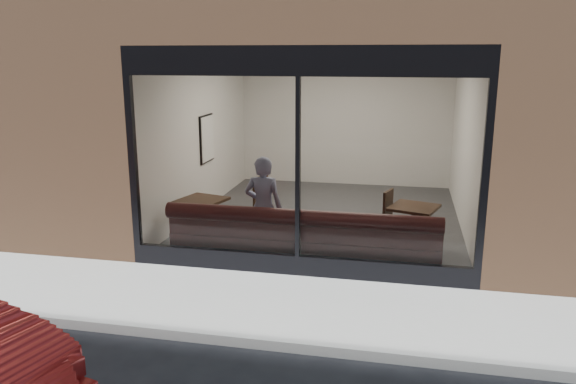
% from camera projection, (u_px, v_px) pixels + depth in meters
% --- Properties ---
extents(ground, '(120.00, 120.00, 0.00)m').
position_uv_depth(ground, '(262.00, 345.00, 6.11)').
color(ground, black).
rests_on(ground, ground).
extents(sidewalk_near, '(40.00, 2.00, 0.01)m').
position_uv_depth(sidewalk_near, '(282.00, 306.00, 7.06)').
color(sidewalk_near, gray).
rests_on(sidewalk_near, ground).
extents(kerb_near, '(40.00, 0.10, 0.12)m').
position_uv_depth(kerb_near, '(261.00, 343.00, 6.04)').
color(kerb_near, gray).
rests_on(kerb_near, ground).
extents(host_building_pier_left, '(2.50, 12.00, 3.20)m').
position_uv_depth(host_building_pier_left, '(196.00, 115.00, 14.08)').
color(host_building_pier_left, brown).
rests_on(host_building_pier_left, ground).
extents(host_building_pier_right, '(2.50, 12.00, 3.20)m').
position_uv_depth(host_building_pier_right, '(512.00, 122.00, 12.59)').
color(host_building_pier_right, brown).
rests_on(host_building_pier_right, ground).
extents(host_building_backfill, '(5.00, 6.00, 3.20)m').
position_uv_depth(host_building_backfill, '(356.00, 107.00, 16.18)').
color(host_building_backfill, brown).
rests_on(host_building_backfill, ground).
extents(cafe_floor, '(6.00, 6.00, 0.00)m').
position_uv_depth(cafe_floor, '(326.00, 217.00, 10.85)').
color(cafe_floor, '#2D2D30').
rests_on(cafe_floor, ground).
extents(cafe_ceiling, '(6.00, 6.00, 0.00)m').
position_uv_depth(cafe_ceiling, '(329.00, 48.00, 10.10)').
color(cafe_ceiling, white).
rests_on(cafe_ceiling, host_building_upper).
extents(cafe_wall_back, '(5.00, 0.00, 5.00)m').
position_uv_depth(cafe_wall_back, '(345.00, 119.00, 13.32)').
color(cafe_wall_back, silver).
rests_on(cafe_wall_back, ground).
extents(cafe_wall_left, '(0.00, 6.00, 6.00)m').
position_uv_depth(cafe_wall_left, '(201.00, 132.00, 10.97)').
color(cafe_wall_left, silver).
rests_on(cafe_wall_left, ground).
extents(cafe_wall_right, '(0.00, 6.00, 6.00)m').
position_uv_depth(cafe_wall_right, '(466.00, 140.00, 9.98)').
color(cafe_wall_right, silver).
rests_on(cafe_wall_right, ground).
extents(storefront_kick, '(5.00, 0.10, 0.30)m').
position_uv_depth(storefront_kick, '(298.00, 265.00, 8.02)').
color(storefront_kick, black).
rests_on(storefront_kick, ground).
extents(storefront_header, '(5.00, 0.10, 0.40)m').
position_uv_depth(storefront_header, '(298.00, 61.00, 7.34)').
color(storefront_header, black).
rests_on(storefront_header, host_building_upper).
extents(storefront_mullion, '(0.06, 0.10, 2.50)m').
position_uv_depth(storefront_mullion, '(298.00, 169.00, 7.69)').
color(storefront_mullion, black).
rests_on(storefront_mullion, storefront_kick).
extents(storefront_glass, '(4.80, 0.00, 4.80)m').
position_uv_depth(storefront_glass, '(298.00, 170.00, 7.66)').
color(storefront_glass, white).
rests_on(storefront_glass, storefront_kick).
extents(banquette, '(4.00, 0.55, 0.45)m').
position_uv_depth(banquette, '(303.00, 251.00, 8.38)').
color(banquette, '#381514').
rests_on(banquette, cafe_floor).
extents(person, '(0.59, 0.40, 1.60)m').
position_uv_depth(person, '(263.00, 207.00, 8.60)').
color(person, '#8C96BC').
rests_on(person, cafe_floor).
extents(cafe_table_left, '(0.85, 0.85, 0.04)m').
position_uv_depth(cafe_table_left, '(202.00, 200.00, 9.25)').
color(cafe_table_left, black).
rests_on(cafe_table_left, cafe_floor).
extents(cafe_table_right, '(0.87, 0.87, 0.04)m').
position_uv_depth(cafe_table_right, '(414.00, 208.00, 8.82)').
color(cafe_table_right, black).
rests_on(cafe_table_right, cafe_floor).
extents(cafe_chair_left, '(0.55, 0.55, 0.04)m').
position_uv_depth(cafe_chair_left, '(252.00, 213.00, 10.36)').
color(cafe_chair_left, black).
rests_on(cafe_chair_left, cafe_floor).
extents(cafe_chair_right, '(0.47, 0.47, 0.04)m').
position_uv_depth(cafe_chair_right, '(376.00, 231.00, 9.30)').
color(cafe_chair_right, black).
rests_on(cafe_chair_right, cafe_floor).
extents(wall_poster, '(0.02, 0.67, 0.89)m').
position_uv_depth(wall_poster, '(208.00, 139.00, 11.22)').
color(wall_poster, white).
rests_on(wall_poster, cafe_wall_left).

